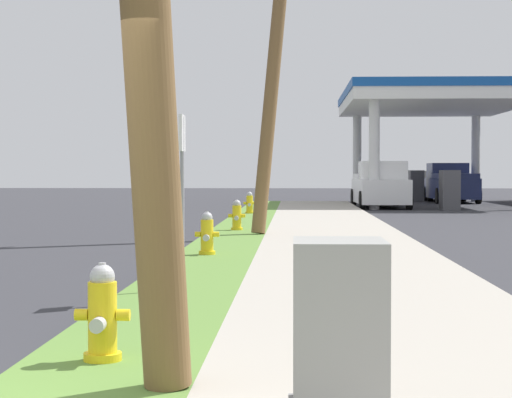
{
  "coord_description": "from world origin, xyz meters",
  "views": [
    {
      "loc": [
        2.09,
        -4.85,
        1.56
      ],
      "look_at": [
        1.25,
        15.01,
        0.96
      ],
      "focal_mm": 65.32,
      "sensor_mm": 36.0,
      "label": 1
    }
  ],
  "objects_px": {
    "fire_hydrant_third": "(237,217)",
    "car_black_by_near_pump": "(439,187)",
    "truck_navy_at_forecourt": "(450,184)",
    "truck_white_on_apron": "(380,186)",
    "fire_hydrant_nearest": "(102,318)",
    "utility_pole_midground": "(278,17)",
    "utility_cabinet": "(339,338)",
    "street_sign_post": "(182,165)",
    "fire_hydrant_second": "(207,236)",
    "fire_hydrant_fourth": "(250,204)"
  },
  "relations": [
    {
      "from": "fire_hydrant_fourth",
      "to": "truck_navy_at_forecourt",
      "type": "xyz_separation_m",
      "value": [
        9.34,
        15.38,
        0.47
      ]
    },
    {
      "from": "utility_cabinet",
      "to": "street_sign_post",
      "type": "bearing_deg",
      "value": 105.41
    },
    {
      "from": "utility_cabinet",
      "to": "street_sign_post",
      "type": "relative_size",
      "value": 0.49
    },
    {
      "from": "fire_hydrant_third",
      "to": "car_black_by_near_pump",
      "type": "bearing_deg",
      "value": 71.48
    },
    {
      "from": "fire_hydrant_fourth",
      "to": "fire_hydrant_nearest",
      "type": "bearing_deg",
      "value": -89.79
    },
    {
      "from": "fire_hydrant_nearest",
      "to": "utility_pole_midground",
      "type": "height_order",
      "value": "utility_pole_midground"
    },
    {
      "from": "fire_hydrant_third",
      "to": "car_black_by_near_pump",
      "type": "relative_size",
      "value": 0.16
    },
    {
      "from": "utility_pole_midground",
      "to": "truck_white_on_apron",
      "type": "bearing_deg",
      "value": 77.35
    },
    {
      "from": "fire_hydrant_third",
      "to": "truck_white_on_apron",
      "type": "bearing_deg",
      "value": 73.49
    },
    {
      "from": "utility_cabinet",
      "to": "truck_white_on_apron",
      "type": "relative_size",
      "value": 0.19
    },
    {
      "from": "utility_pole_midground",
      "to": "truck_navy_at_forecourt",
      "type": "height_order",
      "value": "utility_pole_midground"
    },
    {
      "from": "fire_hydrant_nearest",
      "to": "truck_navy_at_forecourt",
      "type": "relative_size",
      "value": 0.14
    },
    {
      "from": "fire_hydrant_nearest",
      "to": "street_sign_post",
      "type": "distance_m",
      "value": 4.38
    },
    {
      "from": "utility_pole_midground",
      "to": "utility_cabinet",
      "type": "bearing_deg",
      "value": -87.74
    },
    {
      "from": "truck_white_on_apron",
      "to": "car_black_by_near_pump",
      "type": "bearing_deg",
      "value": 68.21
    },
    {
      "from": "truck_navy_at_forecourt",
      "to": "truck_white_on_apron",
      "type": "distance_m",
      "value": 8.43
    },
    {
      "from": "truck_navy_at_forecourt",
      "to": "truck_white_on_apron",
      "type": "xyz_separation_m",
      "value": [
        -4.17,
        -7.33,
        0.0
      ]
    },
    {
      "from": "fire_hydrant_third",
      "to": "truck_white_on_apron",
      "type": "relative_size",
      "value": 0.14
    },
    {
      "from": "utility_pole_midground",
      "to": "car_black_by_near_pump",
      "type": "distance_m",
      "value": 29.49
    },
    {
      "from": "utility_pole_midground",
      "to": "truck_white_on_apron",
      "type": "height_order",
      "value": "utility_pole_midground"
    },
    {
      "from": "fire_hydrant_third",
      "to": "fire_hydrant_fourth",
      "type": "height_order",
      "value": "same"
    },
    {
      "from": "street_sign_post",
      "to": "utility_pole_midground",
      "type": "bearing_deg",
      "value": 84.81
    },
    {
      "from": "fire_hydrant_second",
      "to": "car_black_by_near_pump",
      "type": "distance_m",
      "value": 35.08
    },
    {
      "from": "fire_hydrant_nearest",
      "to": "street_sign_post",
      "type": "height_order",
      "value": "street_sign_post"
    },
    {
      "from": "fire_hydrant_second",
      "to": "street_sign_post",
      "type": "relative_size",
      "value": 0.35
    },
    {
      "from": "fire_hydrant_third",
      "to": "truck_navy_at_forecourt",
      "type": "height_order",
      "value": "truck_navy_at_forecourt"
    },
    {
      "from": "car_black_by_near_pump",
      "to": "truck_navy_at_forecourt",
      "type": "height_order",
      "value": "truck_navy_at_forecourt"
    },
    {
      "from": "fire_hydrant_third",
      "to": "street_sign_post",
      "type": "bearing_deg",
      "value": -89.69
    },
    {
      "from": "utility_cabinet",
      "to": "car_black_by_near_pump",
      "type": "bearing_deg",
      "value": 80.54
    },
    {
      "from": "fire_hydrant_fourth",
      "to": "street_sign_post",
      "type": "height_order",
      "value": "street_sign_post"
    },
    {
      "from": "fire_hydrant_fourth",
      "to": "truck_white_on_apron",
      "type": "xyz_separation_m",
      "value": [
        5.16,
        8.05,
        0.47
      ]
    },
    {
      "from": "car_black_by_near_pump",
      "to": "truck_white_on_apron",
      "type": "xyz_separation_m",
      "value": [
        -4.06,
        -10.15,
        0.19
      ]
    },
    {
      "from": "fire_hydrant_third",
      "to": "street_sign_post",
      "type": "xyz_separation_m",
      "value": [
        0.06,
        -11.5,
        1.19
      ]
    },
    {
      "from": "truck_navy_at_forecourt",
      "to": "car_black_by_near_pump",
      "type": "bearing_deg",
      "value": 92.31
    },
    {
      "from": "car_black_by_near_pump",
      "to": "truck_white_on_apron",
      "type": "height_order",
      "value": "truck_white_on_apron"
    },
    {
      "from": "fire_hydrant_nearest",
      "to": "truck_white_on_apron",
      "type": "relative_size",
      "value": 0.14
    },
    {
      "from": "utility_cabinet",
      "to": "truck_navy_at_forecourt",
      "type": "xyz_separation_m",
      "value": [
        7.53,
        41.7,
        0.31
      ]
    },
    {
      "from": "fire_hydrant_third",
      "to": "truck_navy_at_forecourt",
      "type": "distance_m",
      "value": 26.02
    },
    {
      "from": "fire_hydrant_nearest",
      "to": "fire_hydrant_third",
      "type": "bearing_deg",
      "value": 89.87
    },
    {
      "from": "fire_hydrant_nearest",
      "to": "fire_hydrant_third",
      "type": "height_order",
      "value": "same"
    },
    {
      "from": "car_black_by_near_pump",
      "to": "truck_navy_at_forecourt",
      "type": "xyz_separation_m",
      "value": [
        0.11,
        -2.82,
        0.19
      ]
    },
    {
      "from": "truck_navy_at_forecourt",
      "to": "utility_cabinet",
      "type": "bearing_deg",
      "value": -100.23
    },
    {
      "from": "fire_hydrant_nearest",
      "to": "utility_cabinet",
      "type": "bearing_deg",
      "value": -44.02
    },
    {
      "from": "fire_hydrant_nearest",
      "to": "utility_pole_midground",
      "type": "distance_m",
      "value": 15.62
    },
    {
      "from": "fire_hydrant_third",
      "to": "truck_navy_at_forecourt",
      "type": "xyz_separation_m",
      "value": [
        9.21,
        24.33,
        0.47
      ]
    },
    {
      "from": "fire_hydrant_fourth",
      "to": "utility_cabinet",
      "type": "distance_m",
      "value": 26.39
    },
    {
      "from": "fire_hydrant_nearest",
      "to": "street_sign_post",
      "type": "bearing_deg",
      "value": 88.68
    },
    {
      "from": "utility_cabinet",
      "to": "street_sign_post",
      "type": "distance_m",
      "value": 6.18
    },
    {
      "from": "fire_hydrant_nearest",
      "to": "utility_cabinet",
      "type": "xyz_separation_m",
      "value": [
        1.72,
        -1.66,
        0.16
      ]
    },
    {
      "from": "fire_hydrant_second",
      "to": "utility_pole_midground",
      "type": "distance_m",
      "value": 7.59
    }
  ]
}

